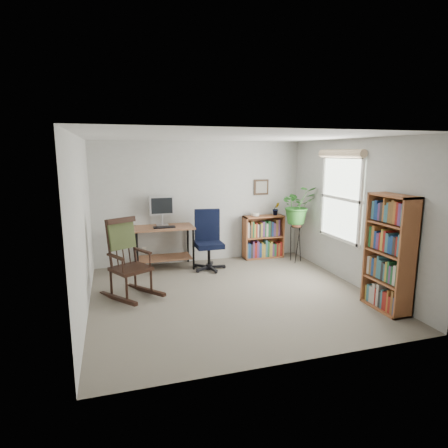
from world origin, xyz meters
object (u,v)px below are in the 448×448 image
object	(u,v)px
desk	(164,247)
rocking_chair	(130,258)
low_bookshelf	(263,237)
office_chair	(209,240)
tall_bookshelf	(389,253)

from	to	relation	value
desk	rocking_chair	world-z (taller)	rocking_chair
desk	low_bookshelf	xyz separation A→B (m)	(2.09, 0.12, 0.04)
office_chair	tall_bookshelf	distance (m)	3.16
low_bookshelf	tall_bookshelf	xyz separation A→B (m)	(0.64, -2.95, 0.37)
office_chair	tall_bookshelf	world-z (taller)	tall_bookshelf
desk	low_bookshelf	distance (m)	2.09
desk	low_bookshelf	world-z (taller)	low_bookshelf
desk	tall_bookshelf	bearing A→B (deg)	-46.10
rocking_chair	low_bookshelf	size ratio (longest dim) A/B	1.38
tall_bookshelf	low_bookshelf	bearing A→B (deg)	102.17
low_bookshelf	tall_bookshelf	bearing A→B (deg)	-77.83
low_bookshelf	tall_bookshelf	distance (m)	3.04
low_bookshelf	tall_bookshelf	size ratio (longest dim) A/B	0.55
office_chair	rocking_chair	world-z (taller)	rocking_chair
rocking_chair	tall_bookshelf	world-z (taller)	tall_bookshelf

